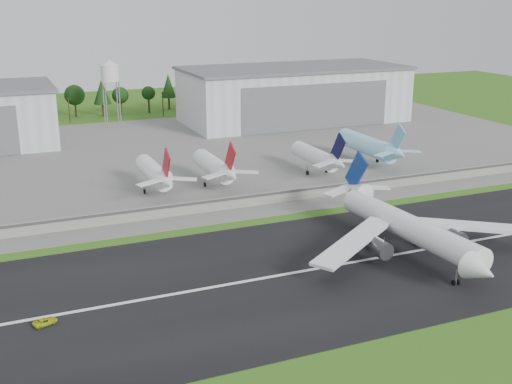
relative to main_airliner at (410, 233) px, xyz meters
name	(u,v)px	position (x,y,z in m)	size (l,w,h in m)	color
ground	(317,292)	(-28.47, -9.56, -4.89)	(600.00, 600.00, 0.00)	#326016
runway	(295,273)	(-28.47, 0.44, -4.84)	(320.00, 60.00, 0.10)	black
runway_centerline	(295,273)	(-28.47, 0.44, -4.78)	(220.00, 1.00, 0.02)	white
apron	(161,157)	(-28.47, 110.44, -4.84)	(320.00, 150.00, 0.10)	slate
blast_fence	(222,204)	(-28.47, 45.42, -3.09)	(240.00, 0.61, 3.50)	gray
hangar_east	(294,94)	(46.53, 155.35, 7.73)	(102.00, 47.00, 25.20)	silver
water_tower	(110,71)	(-33.47, 175.44, 19.66)	(8.40, 8.40, 29.40)	#99999E
utility_poles	(118,120)	(-28.47, 190.44, -4.89)	(230.00, 3.00, 12.00)	black
treeline	(112,114)	(-28.47, 205.44, -4.89)	(320.00, 16.00, 22.00)	black
main_airliner	(410,233)	(0.00, 0.00, 0.00)	(57.17, 59.24, 18.17)	white
ground_vehicle	(45,321)	(-79.30, -2.49, -4.20)	(1.98, 4.30, 1.19)	#B8C517
parked_jet_red_a	(157,174)	(-41.10, 66.99, 1.21)	(7.36, 31.29, 16.61)	white
parked_jet_red_b	(217,168)	(-22.36, 66.99, 1.23)	(7.36, 31.29, 16.63)	white
parked_jet_navy	(319,157)	(12.84, 66.96, 1.07)	(7.36, 31.29, 16.46)	white
parked_jet_skyblue	(372,146)	(35.92, 72.04, 1.54)	(7.36, 37.29, 17.01)	#92DBFC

